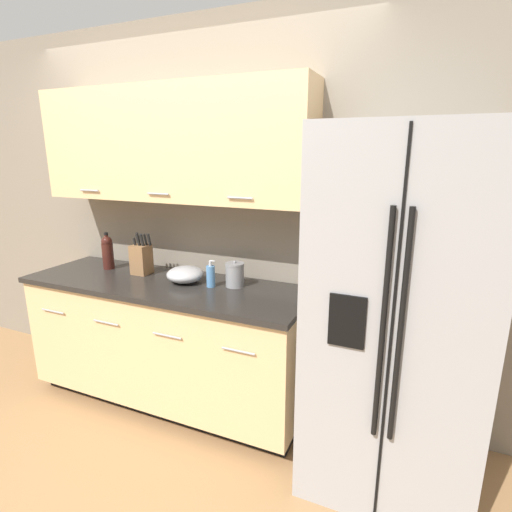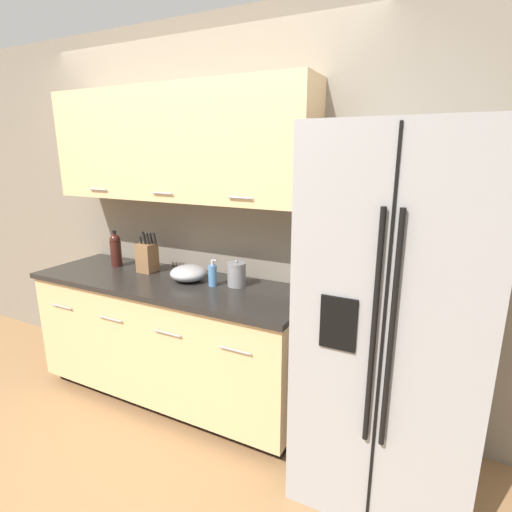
{
  "view_description": "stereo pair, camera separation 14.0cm",
  "coord_description": "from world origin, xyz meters",
  "px_view_note": "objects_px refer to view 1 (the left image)",
  "views": [
    {
      "loc": [
        1.54,
        -1.23,
        1.75
      ],
      "look_at": [
        0.63,
        0.87,
        1.15
      ],
      "focal_mm": 28.0,
      "sensor_mm": 36.0,
      "label": 1
    },
    {
      "loc": [
        1.67,
        -1.17,
        1.75
      ],
      "look_at": [
        0.63,
        0.87,
        1.15
      ],
      "focal_mm": 28.0,
      "sensor_mm": 36.0,
      "label": 2
    }
  ],
  "objects_px": {
    "refrigerator": "(397,315)",
    "soap_dispenser": "(211,276)",
    "steel_canister": "(235,275)",
    "mixing_bowl": "(185,274)",
    "knife_block": "(141,258)",
    "wine_bottle": "(108,252)"
  },
  "relations": [
    {
      "from": "wine_bottle",
      "to": "mixing_bowl",
      "type": "xyz_separation_m",
      "value": [
        0.7,
        -0.04,
        -0.08
      ]
    },
    {
      "from": "wine_bottle",
      "to": "soap_dispenser",
      "type": "bearing_deg",
      "value": -3.63
    },
    {
      "from": "wine_bottle",
      "to": "mixing_bowl",
      "type": "bearing_deg",
      "value": -3.25
    },
    {
      "from": "knife_block",
      "to": "soap_dispenser",
      "type": "xyz_separation_m",
      "value": [
        0.6,
        -0.05,
        -0.04
      ]
    },
    {
      "from": "mixing_bowl",
      "to": "steel_canister",
      "type": "bearing_deg",
      "value": 8.59
    },
    {
      "from": "refrigerator",
      "to": "knife_block",
      "type": "bearing_deg",
      "value": 174.5
    },
    {
      "from": "soap_dispenser",
      "to": "mixing_bowl",
      "type": "bearing_deg",
      "value": 175.07
    },
    {
      "from": "knife_block",
      "to": "steel_canister",
      "type": "bearing_deg",
      "value": 1.26
    },
    {
      "from": "knife_block",
      "to": "soap_dispenser",
      "type": "relative_size",
      "value": 1.7
    },
    {
      "from": "refrigerator",
      "to": "knife_block",
      "type": "xyz_separation_m",
      "value": [
        -1.75,
        0.17,
        0.07
      ]
    },
    {
      "from": "steel_canister",
      "to": "mixing_bowl",
      "type": "relative_size",
      "value": 0.69
    },
    {
      "from": "wine_bottle",
      "to": "soap_dispenser",
      "type": "height_order",
      "value": "wine_bottle"
    },
    {
      "from": "refrigerator",
      "to": "steel_canister",
      "type": "xyz_separation_m",
      "value": [
        -1.02,
        0.19,
        0.04
      ]
    },
    {
      "from": "refrigerator",
      "to": "knife_block",
      "type": "distance_m",
      "value": 1.76
    },
    {
      "from": "steel_canister",
      "to": "wine_bottle",
      "type": "bearing_deg",
      "value": -179.34
    },
    {
      "from": "soap_dispenser",
      "to": "steel_canister",
      "type": "relative_size",
      "value": 1.04
    },
    {
      "from": "refrigerator",
      "to": "soap_dispenser",
      "type": "xyz_separation_m",
      "value": [
        -1.16,
        0.12,
        0.03
      ]
    },
    {
      "from": "knife_block",
      "to": "mixing_bowl",
      "type": "bearing_deg",
      "value": -5.25
    },
    {
      "from": "mixing_bowl",
      "to": "knife_block",
      "type": "bearing_deg",
      "value": 174.75
    },
    {
      "from": "refrigerator",
      "to": "soap_dispenser",
      "type": "distance_m",
      "value": 1.16
    },
    {
      "from": "knife_block",
      "to": "steel_canister",
      "type": "xyz_separation_m",
      "value": [
        0.74,
        0.02,
        -0.03
      ]
    },
    {
      "from": "steel_canister",
      "to": "mixing_bowl",
      "type": "bearing_deg",
      "value": -171.41
    }
  ]
}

